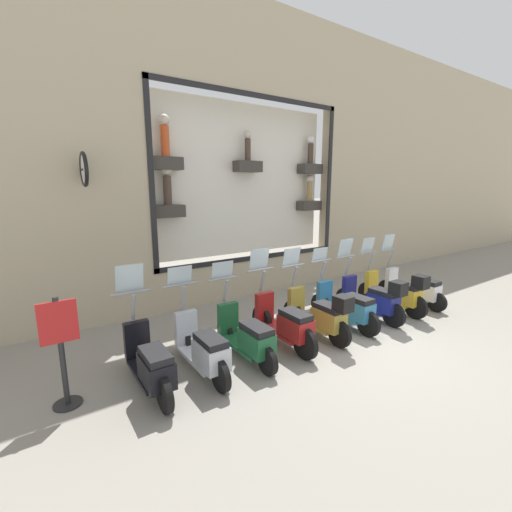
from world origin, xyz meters
name	(u,v)px	position (x,y,z in m)	size (l,w,h in m)	color
ground_plane	(355,340)	(0.00, 0.00, 0.00)	(120.00, 120.00, 0.00)	gray
building_facade	(250,155)	(3.60, 0.00, 3.65)	(1.24, 36.00, 7.21)	tan
scooter_white_0	(414,288)	(0.51, -2.74, 0.42)	(1.79, 0.61, 1.66)	black
scooter_yellow_1	(397,292)	(0.46, -1.94, 0.48)	(1.80, 0.60, 1.64)	black
scooter_navy_2	(374,299)	(0.46, -1.13, 0.48)	(1.80, 0.60, 1.68)	black
scooter_teal_3	(347,307)	(0.51, -0.32, 0.43)	(1.80, 0.60, 1.55)	black
scooter_olive_4	(320,314)	(0.45, 0.48, 0.47)	(1.80, 0.60, 1.62)	black
scooter_red_5	(285,323)	(0.52, 1.29, 0.45)	(1.81, 0.60, 1.69)	black
scooter_green_6	(247,336)	(0.51, 2.10, 0.41)	(1.79, 0.61, 1.54)	black
scooter_silver_7	(203,348)	(0.51, 2.90, 0.42)	(1.80, 0.61, 1.55)	black
scooter_black_8	(150,363)	(0.52, 3.71, 0.43)	(1.80, 0.61, 1.70)	black
shop_sign_post	(61,350)	(0.81, 4.74, 0.80)	(0.36, 0.45, 1.50)	#232326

